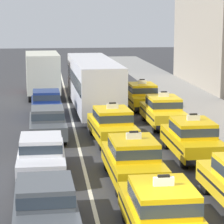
{
  "coord_description": "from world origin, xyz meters",
  "views": [
    {
      "loc": [
        -3.02,
        -12.22,
        6.24
      ],
      "look_at": [
        0.17,
        13.63,
        1.3
      ],
      "focal_mm": 85.52,
      "sensor_mm": 36.0,
      "label": 1
    }
  ],
  "objects_px": {
    "taxi_center_fifth": "(85,78)",
    "taxi_right_third": "(163,111)",
    "sedan_left_second": "(41,154)",
    "taxi_right_fourth": "(142,95)",
    "taxi_right_second": "(192,138)",
    "taxi_center_third": "(112,124)",
    "box_truck_left_fifth": "(42,73)",
    "sedan_left_nearest": "(45,205)",
    "sedan_left_third": "(48,122)",
    "taxi_center_nearest": "(162,212)",
    "sedan_left_fourth": "(46,103)",
    "bus_center_fourth": "(93,82)",
    "taxi_center_second": "(133,159)"
  },
  "relations": [
    {
      "from": "taxi_center_nearest",
      "to": "bus_center_fourth",
      "type": "xyz_separation_m",
      "value": [
        -0.09,
        20.14,
        0.94
      ]
    },
    {
      "from": "sedan_left_second",
      "to": "bus_center_fourth",
      "type": "height_order",
      "value": "bus_center_fourth"
    },
    {
      "from": "sedan_left_second",
      "to": "taxi_center_fifth",
      "type": "relative_size",
      "value": 0.94
    },
    {
      "from": "sedan_left_second",
      "to": "sedan_left_fourth",
      "type": "relative_size",
      "value": 0.99
    },
    {
      "from": "bus_center_fourth",
      "to": "taxi_center_second",
      "type": "bearing_deg",
      "value": -89.42
    },
    {
      "from": "sedan_left_second",
      "to": "taxi_right_fourth",
      "type": "xyz_separation_m",
      "value": [
        6.34,
        13.63,
        0.03
      ]
    },
    {
      "from": "sedan_left_nearest",
      "to": "sedan_left_fourth",
      "type": "height_order",
      "value": "same"
    },
    {
      "from": "taxi_right_third",
      "to": "taxi_right_fourth",
      "type": "relative_size",
      "value": 1.0
    },
    {
      "from": "taxi_center_third",
      "to": "box_truck_left_fifth",
      "type": "bearing_deg",
      "value": 103.27
    },
    {
      "from": "taxi_center_third",
      "to": "bus_center_fourth",
      "type": "bearing_deg",
      "value": 90.94
    },
    {
      "from": "taxi_center_third",
      "to": "sedan_left_third",
      "type": "bearing_deg",
      "value": 161.34
    },
    {
      "from": "bus_center_fourth",
      "to": "taxi_right_fourth",
      "type": "xyz_separation_m",
      "value": [
        3.13,
        -0.05,
        -0.94
      ]
    },
    {
      "from": "bus_center_fourth",
      "to": "taxi_center_third",
      "type": "bearing_deg",
      "value": -89.06
    },
    {
      "from": "taxi_right_fourth",
      "to": "taxi_right_second",
      "type": "bearing_deg",
      "value": -89.55
    },
    {
      "from": "taxi_center_nearest",
      "to": "bus_center_fourth",
      "type": "distance_m",
      "value": 20.16
    },
    {
      "from": "taxi_right_second",
      "to": "taxi_right_third",
      "type": "distance_m",
      "value": 6.42
    },
    {
      "from": "taxi_right_third",
      "to": "taxi_right_second",
      "type": "bearing_deg",
      "value": -91.25
    },
    {
      "from": "box_truck_left_fifth",
      "to": "taxi_right_fourth",
      "type": "bearing_deg",
      "value": -42.44
    },
    {
      "from": "taxi_right_second",
      "to": "sedan_left_second",
      "type": "bearing_deg",
      "value": -164.0
    },
    {
      "from": "taxi_center_third",
      "to": "taxi_right_second",
      "type": "relative_size",
      "value": 1.02
    },
    {
      "from": "taxi_right_third",
      "to": "taxi_right_fourth",
      "type": "distance_m",
      "value": 5.37
    },
    {
      "from": "sedan_left_fourth",
      "to": "bus_center_fourth",
      "type": "xyz_separation_m",
      "value": [
        2.99,
        1.85,
        0.97
      ]
    },
    {
      "from": "taxi_center_third",
      "to": "taxi_right_fourth",
      "type": "relative_size",
      "value": 1.01
    },
    {
      "from": "sedan_left_nearest",
      "to": "taxi_right_fourth",
      "type": "relative_size",
      "value": 0.95
    },
    {
      "from": "sedan_left_nearest",
      "to": "taxi_right_second",
      "type": "height_order",
      "value": "taxi_right_second"
    },
    {
      "from": "taxi_center_second",
      "to": "taxi_center_third",
      "type": "xyz_separation_m",
      "value": [
        -0.01,
        6.2,
        0.0
      ]
    },
    {
      "from": "sedan_left_third",
      "to": "taxi_center_third",
      "type": "relative_size",
      "value": 0.93
    },
    {
      "from": "sedan_left_second",
      "to": "taxi_center_fifth",
      "type": "height_order",
      "value": "taxi_center_fifth"
    },
    {
      "from": "taxi_center_fifth",
      "to": "taxi_right_third",
      "type": "distance_m",
      "value": 15.33
    },
    {
      "from": "sedan_left_second",
      "to": "sedan_left_fourth",
      "type": "distance_m",
      "value": 11.82
    },
    {
      "from": "taxi_right_third",
      "to": "taxi_center_second",
      "type": "bearing_deg",
      "value": -108.79
    },
    {
      "from": "taxi_center_nearest",
      "to": "taxi_right_third",
      "type": "distance_m",
      "value": 15.08
    },
    {
      "from": "sedan_left_fourth",
      "to": "bus_center_fourth",
      "type": "bearing_deg",
      "value": 31.78
    },
    {
      "from": "sedan_left_nearest",
      "to": "taxi_center_fifth",
      "type": "height_order",
      "value": "taxi_center_fifth"
    },
    {
      "from": "taxi_center_second",
      "to": "taxi_right_fourth",
      "type": "height_order",
      "value": "same"
    },
    {
      "from": "bus_center_fourth",
      "to": "taxi_center_fifth",
      "type": "bearing_deg",
      "value": 88.98
    },
    {
      "from": "sedan_left_third",
      "to": "taxi_right_third",
      "type": "relative_size",
      "value": 0.95
    },
    {
      "from": "bus_center_fourth",
      "to": "taxi_right_second",
      "type": "distance_m",
      "value": 12.3
    },
    {
      "from": "taxi_center_second",
      "to": "taxi_center_nearest",
      "type": "bearing_deg",
      "value": -90.69
    },
    {
      "from": "taxi_center_nearest",
      "to": "taxi_right_third",
      "type": "height_order",
      "value": "same"
    },
    {
      "from": "taxi_center_fifth",
      "to": "taxi_right_third",
      "type": "xyz_separation_m",
      "value": [
        3.19,
        -14.99,
        0.0
      ]
    },
    {
      "from": "box_truck_left_fifth",
      "to": "taxi_center_nearest",
      "type": "distance_m",
      "value": 26.16
    },
    {
      "from": "box_truck_left_fifth",
      "to": "taxi_right_second",
      "type": "xyz_separation_m",
      "value": [
        6.48,
        -17.62,
        -0.9
      ]
    },
    {
      "from": "sedan_left_nearest",
      "to": "taxi_center_fifth",
      "type": "relative_size",
      "value": 0.95
    },
    {
      "from": "sedan_left_nearest",
      "to": "taxi_center_third",
      "type": "relative_size",
      "value": 0.93
    },
    {
      "from": "box_truck_left_fifth",
      "to": "taxi_right_third",
      "type": "xyz_separation_m",
      "value": [
        6.62,
        -11.21,
        -0.9
      ]
    },
    {
      "from": "sedan_left_second",
      "to": "taxi_right_second",
      "type": "bearing_deg",
      "value": 16.0
    },
    {
      "from": "taxi_right_third",
      "to": "sedan_left_nearest",
      "type": "bearing_deg",
      "value": -115.05
    },
    {
      "from": "taxi_center_second",
      "to": "taxi_right_fourth",
      "type": "relative_size",
      "value": 1.0
    },
    {
      "from": "taxi_right_second",
      "to": "bus_center_fourth",
      "type": "bearing_deg",
      "value": 105.21
    }
  ]
}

